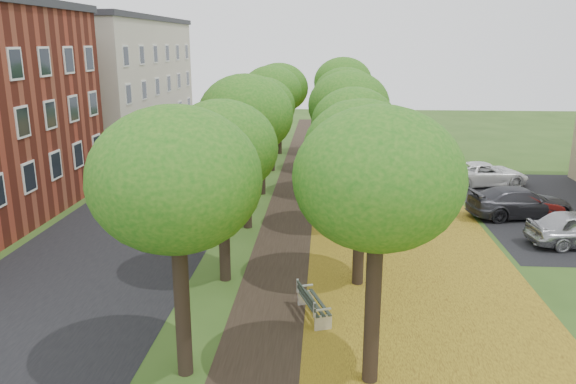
% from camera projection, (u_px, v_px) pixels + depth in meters
% --- Properties ---
extents(ground, '(120.00, 120.00, 0.00)m').
position_uv_depth(ground, '(269.00, 376.00, 14.59)').
color(ground, '#2D4C19').
rests_on(ground, ground).
extents(street_asphalt, '(8.00, 70.00, 0.01)m').
position_uv_depth(street_asphalt, '(156.00, 207.00, 29.54)').
color(street_asphalt, black).
rests_on(street_asphalt, ground).
extents(footpath, '(3.20, 70.00, 0.01)m').
position_uv_depth(footpath, '(298.00, 210.00, 29.05)').
color(footpath, black).
rests_on(footpath, ground).
extents(leaf_verge, '(7.50, 70.00, 0.01)m').
position_uv_depth(leaf_verge, '(395.00, 211.00, 28.72)').
color(leaf_verge, '#B39821').
rests_on(leaf_verge, ground).
extents(parking_lot, '(9.00, 16.00, 0.01)m').
position_uv_depth(parking_lot, '(558.00, 209.00, 29.14)').
color(parking_lot, black).
rests_on(parking_lot, ground).
extents(tree_row_west, '(4.14, 34.14, 6.85)m').
position_uv_depth(tree_row_west, '(254.00, 112.00, 27.88)').
color(tree_row_west, black).
rests_on(tree_row_west, ground).
extents(tree_row_east, '(4.14, 34.14, 6.85)m').
position_uv_depth(tree_row_east, '(351.00, 112.00, 27.57)').
color(tree_row_east, black).
rests_on(tree_row_east, ground).
extents(building_cream, '(10.30, 20.30, 10.40)m').
position_uv_depth(building_cream, '(103.00, 82.00, 46.15)').
color(building_cream, beige).
rests_on(building_cream, ground).
extents(bench, '(1.16, 2.01, 0.92)m').
position_uv_depth(bench, '(312.00, 303.00, 17.60)').
color(bench, '#242D25').
rests_on(bench, ground).
extents(car_red, '(4.12, 1.65, 1.33)m').
position_uv_depth(car_red, '(520.00, 204.00, 27.69)').
color(car_red, maroon).
rests_on(car_red, ground).
extents(car_grey, '(5.45, 2.97, 1.50)m').
position_uv_depth(car_grey, '(520.00, 202.00, 27.67)').
color(car_grey, '#333238').
rests_on(car_grey, ground).
extents(car_white, '(5.44, 3.29, 1.41)m').
position_uv_depth(car_white, '(485.00, 174.00, 33.84)').
color(car_white, white).
rests_on(car_white, ground).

